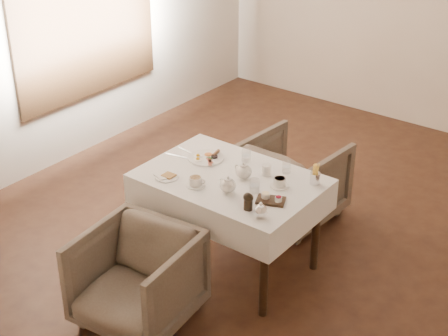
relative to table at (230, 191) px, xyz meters
name	(u,v)px	position (x,y,z in m)	size (l,w,h in m)	color
table	(230,191)	(0.00, 0.00, 0.00)	(1.28, 0.88, 0.75)	black
armchair_near	(137,279)	(-0.11, -0.89, -0.31)	(0.71, 0.73, 0.66)	brown
armchair_far	(292,180)	(-0.01, 0.87, -0.29)	(0.75, 0.77, 0.70)	brown
breakfast_plate	(207,157)	(-0.32, 0.13, 0.13)	(0.27, 0.27, 0.03)	white
side_plate	(166,176)	(-0.37, -0.28, 0.12)	(0.18, 0.17, 0.02)	white
teapot_centre	(244,170)	(0.09, 0.05, 0.18)	(0.16, 0.12, 0.13)	white
teapot_front	(228,184)	(0.12, -0.18, 0.18)	(0.16, 0.12, 0.12)	white
creamer	(266,170)	(0.19, 0.19, 0.16)	(0.07, 0.07, 0.08)	white
teacup_near	(195,182)	(-0.12, -0.25, 0.15)	(0.14, 0.14, 0.07)	white
teacup_far	(280,183)	(0.36, 0.10, 0.15)	(0.14, 0.14, 0.07)	white
glass_left	(246,156)	(-0.05, 0.27, 0.17)	(0.07, 0.07, 0.10)	silver
glass_mid	(255,186)	(0.26, -0.07, 0.17)	(0.07, 0.07, 0.10)	silver
glass_right	(287,167)	(0.28, 0.31, 0.16)	(0.06, 0.06, 0.09)	silver
condiment_board	(271,199)	(0.42, -0.11, 0.13)	(0.23, 0.19, 0.05)	black
pepper_mill_left	(248,201)	(0.36, -0.28, 0.18)	(0.06, 0.06, 0.12)	black
pepper_mill_right	(249,202)	(0.37, -0.28, 0.18)	(0.06, 0.06, 0.12)	black
silver_pot	(261,210)	(0.48, -0.31, 0.17)	(0.11, 0.09, 0.11)	white
fries_cup	(315,175)	(0.53, 0.29, 0.18)	(0.07, 0.07, 0.15)	silver
cutlery_fork	(187,151)	(-0.51, 0.13, 0.12)	(0.02, 0.20, 0.00)	silver
cutlery_knife	(177,156)	(-0.52, 0.02, 0.12)	(0.02, 0.20, 0.00)	silver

